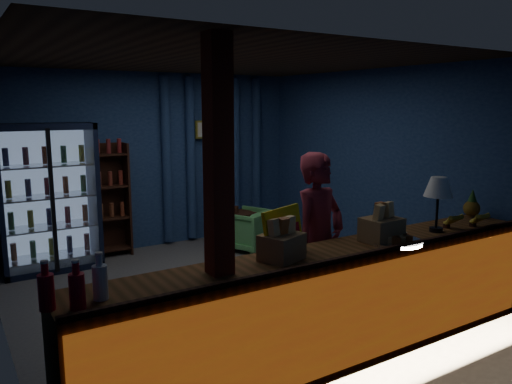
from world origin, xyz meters
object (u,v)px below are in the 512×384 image
(shopkeeper, at_px, (319,243))
(pastry_tray, at_px, (395,240))
(green_chair, at_px, (248,229))
(table_lamp, at_px, (438,189))

(shopkeeper, distance_m, pastry_tray, 0.72)
(shopkeeper, height_order, green_chair, shopkeeper)
(table_lamp, bearing_deg, shopkeeper, 149.74)
(table_lamp, bearing_deg, pastry_tray, -174.02)
(green_chair, bearing_deg, shopkeeper, 49.33)
(shopkeeper, relative_size, green_chair, 2.58)
(green_chair, height_order, table_lamp, table_lamp)
(green_chair, relative_size, pastry_tray, 1.41)
(shopkeeper, distance_m, green_chair, 2.83)
(pastry_tray, bearing_deg, table_lamp, 5.98)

